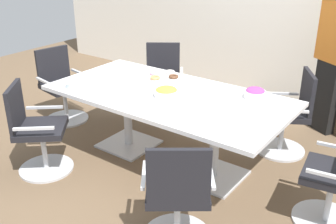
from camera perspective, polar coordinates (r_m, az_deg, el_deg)
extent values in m
cube|color=brown|center=(4.27, 0.00, -6.83)|extent=(10.00, 10.00, 0.01)
cube|color=white|center=(3.95, 0.00, 2.39)|extent=(2.40, 1.20, 0.04)
cube|color=silver|center=(4.57, -5.59, -4.54)|extent=(0.56, 0.56, 0.02)
cylinder|color=silver|center=(4.41, -5.78, -0.45)|extent=(0.09, 0.09, 0.69)
cube|color=silver|center=(4.01, 6.43, -8.94)|extent=(0.56, 0.56, 0.02)
cylinder|color=silver|center=(3.83, 6.67, -4.44)|extent=(0.09, 0.09, 0.69)
cylinder|color=silver|center=(3.67, 21.51, -14.17)|extent=(0.61, 0.61, 0.02)
cylinder|color=silver|center=(3.55, 22.03, -11.41)|extent=(0.05, 0.05, 0.41)
cube|color=black|center=(3.43, 22.63, -8.20)|extent=(0.52, 0.52, 0.06)
cube|color=silver|center=(3.16, 22.43, -8.50)|extent=(0.37, 0.08, 0.02)
cylinder|color=silver|center=(4.60, 15.64, -5.16)|extent=(0.74, 0.74, 0.02)
cylinder|color=silver|center=(4.50, 15.94, -2.76)|extent=(0.05, 0.05, 0.41)
cube|color=black|center=(4.41, 16.28, -0.05)|extent=(0.63, 0.63, 0.06)
cube|color=black|center=(4.37, 19.33, 2.74)|extent=(0.26, 0.39, 0.42)
cube|color=silver|center=(4.14, 17.05, 0.11)|extent=(0.33, 0.22, 0.02)
cube|color=silver|center=(4.59, 15.92, 2.56)|extent=(0.33, 0.22, 0.02)
cylinder|color=silver|center=(5.34, -0.75, -0.07)|extent=(0.75, 0.75, 0.02)
cylinder|color=silver|center=(5.25, -0.76, 2.07)|extent=(0.05, 0.05, 0.41)
cube|color=black|center=(5.17, -0.77, 4.47)|extent=(0.64, 0.64, 0.06)
cube|color=black|center=(5.30, -0.71, 7.67)|extent=(0.38, 0.28, 0.42)
cube|color=silver|center=(5.13, 1.97, 5.71)|extent=(0.23, 0.32, 0.02)
cube|color=silver|center=(5.15, -3.52, 5.75)|extent=(0.23, 0.32, 0.02)
cylinder|color=silver|center=(5.32, -14.21, -0.92)|extent=(0.62, 0.62, 0.02)
cylinder|color=silver|center=(5.24, -14.44, 1.22)|extent=(0.05, 0.05, 0.41)
cube|color=black|center=(5.15, -14.70, 3.61)|extent=(0.53, 0.53, 0.06)
cube|color=black|center=(5.26, -16.14, 6.60)|extent=(0.11, 0.44, 0.42)
cube|color=silver|center=(5.23, -12.53, 5.51)|extent=(0.37, 0.09, 0.02)
cube|color=silver|center=(5.01, -17.25, 4.18)|extent=(0.37, 0.09, 0.02)
cylinder|color=silver|center=(4.28, -16.95, -7.67)|extent=(0.76, 0.76, 0.02)
cylinder|color=silver|center=(4.17, -17.29, -5.15)|extent=(0.05, 0.05, 0.41)
cube|color=black|center=(4.07, -17.69, -2.27)|extent=(0.65, 0.65, 0.06)
cube|color=black|center=(4.03, -21.01, 0.74)|extent=(0.32, 0.36, 0.42)
cube|color=silver|center=(4.24, -17.22, 0.64)|extent=(0.30, 0.26, 0.02)
cube|color=silver|center=(3.81, -18.66, -2.26)|extent=(0.30, 0.26, 0.02)
cylinder|color=silver|center=(3.15, 1.31, -14.37)|extent=(0.05, 0.05, 0.41)
cube|color=black|center=(3.01, 1.35, -10.88)|extent=(0.64, 0.64, 0.06)
cube|color=black|center=(2.70, 1.52, -9.23)|extent=(0.38, 0.29, 0.42)
cube|color=silver|center=(2.94, -3.45, -8.96)|extent=(0.24, 0.31, 0.02)
cube|color=silver|center=(2.96, 6.18, -8.90)|extent=(0.24, 0.31, 0.02)
cube|color=black|center=(5.11, 21.93, 2.09)|extent=(0.38, 0.34, 0.86)
cylinder|color=orange|center=(5.08, 21.30, 11.63)|extent=(0.11, 0.11, 0.61)
cylinder|color=white|center=(3.90, 12.32, 2.45)|extent=(0.20, 0.20, 0.08)
ellipsoid|color=#9E3D8E|center=(3.89, 12.37, 2.97)|extent=(0.18, 0.18, 0.07)
cylinder|color=white|center=(3.85, -0.23, 2.68)|extent=(0.24, 0.24, 0.07)
ellipsoid|color=yellow|center=(3.84, -0.23, 3.16)|extent=(0.21, 0.21, 0.06)
cylinder|color=white|center=(4.40, -0.69, 5.06)|extent=(0.35, 0.35, 0.01)
torus|color=brown|center=(4.34, 0.81, 5.09)|extent=(0.11, 0.11, 0.03)
torus|color=white|center=(4.49, 0.32, 5.73)|extent=(0.11, 0.11, 0.03)
torus|color=pink|center=(4.47, -2.01, 5.62)|extent=(0.11, 0.11, 0.03)
torus|color=tan|center=(4.31, -1.85, 4.93)|extent=(0.11, 0.11, 0.03)
cylinder|color=white|center=(4.22, -13.03, 3.55)|extent=(0.20, 0.20, 0.01)
cylinder|color=silver|center=(4.22, -13.04, 3.62)|extent=(0.20, 0.20, 0.01)
cylinder|color=white|center=(4.22, -13.05, 3.70)|extent=(0.20, 0.20, 0.01)
cylinder|color=silver|center=(4.22, -13.05, 3.77)|extent=(0.20, 0.20, 0.01)
cylinder|color=white|center=(4.22, -13.06, 3.85)|extent=(0.20, 0.20, 0.01)
cylinder|color=silver|center=(4.21, -13.07, 3.93)|extent=(0.20, 0.20, 0.01)
cylinder|color=white|center=(4.21, -13.08, 4.00)|extent=(0.20, 0.20, 0.01)
cylinder|color=silver|center=(4.21, -13.08, 4.08)|extent=(0.20, 0.20, 0.01)
cylinder|color=white|center=(4.21, -13.09, 4.16)|extent=(0.20, 0.20, 0.01)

